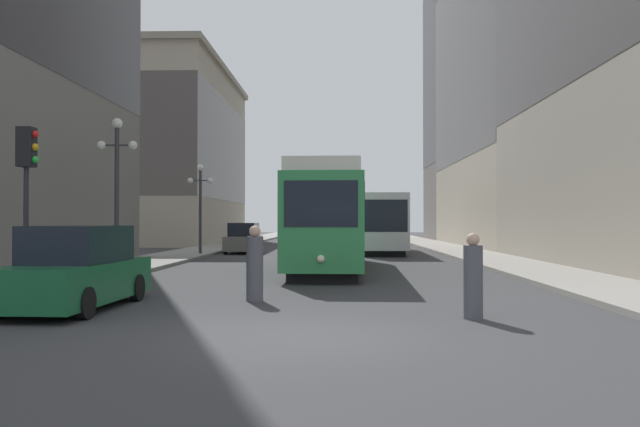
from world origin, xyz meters
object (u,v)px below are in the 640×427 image
object	(u,v)px
streetcar	(330,217)
pedestrian_crossing_far	(255,266)
pedestrian_crossing_near	(473,279)
parked_car_left_near	(77,270)
traffic_light_near_left	(27,166)
parked_car_left_mid	(244,239)
lamp_post_left_far	(200,194)
transit_bus	(381,221)
lamp_post_left_near	(117,171)

from	to	relation	value
streetcar	pedestrian_crossing_far	distance (m)	10.14
pedestrian_crossing_near	pedestrian_crossing_far	bearing A→B (deg)	-38.97
parked_car_left_near	traffic_light_near_left	distance (m)	3.14
parked_car_left_mid	pedestrian_crossing_far	distance (m)	22.95
parked_car_left_mid	lamp_post_left_far	xyz separation A→B (m)	(-1.90, -3.25, 2.57)
traffic_light_near_left	transit_bus	bearing A→B (deg)	67.65
parked_car_left_mid	pedestrian_crossing_near	xyz separation A→B (m)	(8.40, -25.24, -0.06)
lamp_post_left_near	lamp_post_left_far	size ratio (longest dim) A/B	1.09
streetcar	transit_bus	xyz separation A→B (m)	(2.95, 14.10, -0.15)
traffic_light_near_left	lamp_post_left_near	world-z (taller)	lamp_post_left_near
parked_car_left_near	parked_car_left_mid	xyz separation A→B (m)	(-0.00, 24.09, -0.00)
lamp_post_left_far	pedestrian_crossing_near	bearing A→B (deg)	-64.92
transit_bus	pedestrian_crossing_far	distance (m)	24.49
pedestrian_crossing_far	traffic_light_near_left	bearing A→B (deg)	63.94
streetcar	lamp_post_left_far	distance (m)	12.02
pedestrian_crossing_far	parked_car_left_near	bearing A→B (deg)	81.80
parked_car_left_mid	pedestrian_crossing_far	xyz separation A→B (m)	(3.73, -22.65, 0.00)
parked_car_left_near	parked_car_left_mid	world-z (taller)	same
pedestrian_crossing_near	traffic_light_near_left	bearing A→B (deg)	-22.63
transit_bus	parked_car_left_near	size ratio (longest dim) A/B	2.50
transit_bus	lamp_post_left_far	bearing A→B (deg)	-154.44
parked_car_left_mid	lamp_post_left_far	distance (m)	4.55
streetcar	parked_car_left_near	size ratio (longest dim) A/B	2.74
streetcar	lamp_post_left_far	xyz separation A→B (m)	(-7.28, 9.47, 1.31)
lamp_post_left_near	lamp_post_left_far	xyz separation A→B (m)	(0.00, 13.03, -0.25)
transit_bus	parked_car_left_mid	distance (m)	8.51
streetcar	lamp_post_left_near	bearing A→B (deg)	-152.40
pedestrian_crossing_near	lamp_post_left_near	bearing A→B (deg)	-50.91
parked_car_left_near	pedestrian_crossing_far	xyz separation A→B (m)	(3.73, 1.44, 0.00)
streetcar	traffic_light_near_left	distance (m)	12.49
parked_car_left_mid	pedestrian_crossing_far	size ratio (longest dim) A/B	2.36
parked_car_left_near	lamp_post_left_near	bearing A→B (deg)	105.50
parked_car_left_mid	lamp_post_left_near	xyz separation A→B (m)	(-1.90, -16.28, 2.82)
pedestrian_crossing_near	traffic_light_near_left	xyz separation A→B (m)	(-10.08, 2.28, 2.46)
transit_bus	traffic_light_near_left	bearing A→B (deg)	-111.15
streetcar	lamp_post_left_near	distance (m)	8.25
streetcar	pedestrian_crossing_near	size ratio (longest dim) A/B	7.55
pedestrian_crossing_far	lamp_post_left_near	world-z (taller)	lamp_post_left_near
streetcar	parked_car_left_near	xyz separation A→B (m)	(-5.38, -11.37, -1.26)
streetcar	traffic_light_near_left	size ratio (longest dim) A/B	3.18
lamp_post_left_near	pedestrian_crossing_far	bearing A→B (deg)	-48.52
lamp_post_left_near	traffic_light_near_left	bearing A→B (deg)	-88.13
transit_bus	lamp_post_left_near	size ratio (longest dim) A/B	2.19
transit_bus	streetcar	bearing A→B (deg)	-100.60
pedestrian_crossing_near	traffic_light_near_left	distance (m)	10.62
transit_bus	lamp_post_left_far	distance (m)	11.32
parked_car_left_mid	traffic_light_near_left	xyz separation A→B (m)	(-1.68, -22.96, 2.40)
parked_car_left_near	streetcar	bearing A→B (deg)	66.51
streetcar	pedestrian_crossing_far	world-z (taller)	streetcar
pedestrian_crossing_far	lamp_post_left_near	xyz separation A→B (m)	(-5.63, 6.37, 2.82)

